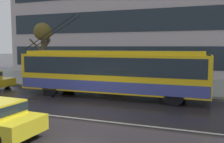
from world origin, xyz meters
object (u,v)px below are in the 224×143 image
Objects in this scene: trolleybus at (112,72)px; bus_shelter at (112,61)px; street_tree_bare at (43,35)px; pedestrian_approaching_curb at (162,67)px; pedestrian_at_shelter at (114,64)px; pedestrian_walking_past at (183,67)px.

bus_shelter is (-1.35, 3.72, 0.44)m from trolleybus.
street_tree_bare reaches higher than bus_shelter.
pedestrian_approaching_curb is at bearing 42.59° from trolleybus.
pedestrian_approaching_curb is 0.41× the size of street_tree_bare.
street_tree_bare is (-6.19, -0.29, 2.09)m from bus_shelter.
bus_shelter is 6.54m from street_tree_bare.
bus_shelter is 0.45m from pedestrian_at_shelter.
trolleybus is 3.98m from bus_shelter.
pedestrian_approaching_curb is (4.03, -1.62, 0.00)m from pedestrian_at_shelter.
bus_shelter reaches higher than pedestrian_approaching_curb.
pedestrian_walking_past is at bearing 38.07° from trolleybus.
street_tree_bare is (-11.53, 0.31, 2.38)m from pedestrian_walking_past.
trolleybus is 3.65m from pedestrian_approaching_curb.
trolleybus is at bearing -137.41° from pedestrian_approaching_curb.
street_tree_bare reaches higher than pedestrian_walking_past.
pedestrian_at_shelter is 4.34m from pedestrian_approaching_curb.
pedestrian_walking_past is 11.77m from street_tree_bare.
trolleybus reaches higher than pedestrian_approaching_curb.
bus_shelter is 0.77× the size of street_tree_bare.
trolleybus is 6.17× the size of pedestrian_walking_past.
trolleybus reaches higher than bus_shelter.
pedestrian_approaching_curb is at bearing -5.38° from street_tree_bare.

